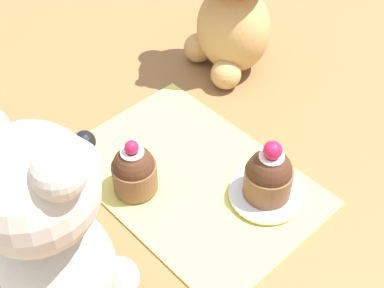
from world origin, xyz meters
name	(u,v)px	position (x,y,z in m)	size (l,w,h in m)	color
ground_plane	(192,179)	(0.00, 0.00, 0.00)	(4.00, 4.00, 0.00)	olive
knitted_placemat	(192,177)	(0.00, 0.00, 0.00)	(0.27, 0.19, 0.01)	#E0D166
teddy_bear_cream	(49,229)	(-0.03, 0.18, 0.11)	(0.12, 0.12, 0.22)	beige
cupcake_near_cream_bear	(134,170)	(0.03, 0.05, 0.03)	(0.05, 0.05, 0.07)	brown
saucer_plate	(266,193)	(-0.07, -0.04, 0.01)	(0.08, 0.08, 0.01)	silver
cupcake_near_tan_bear	(269,175)	(-0.07, -0.04, 0.04)	(0.05, 0.05, 0.07)	brown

